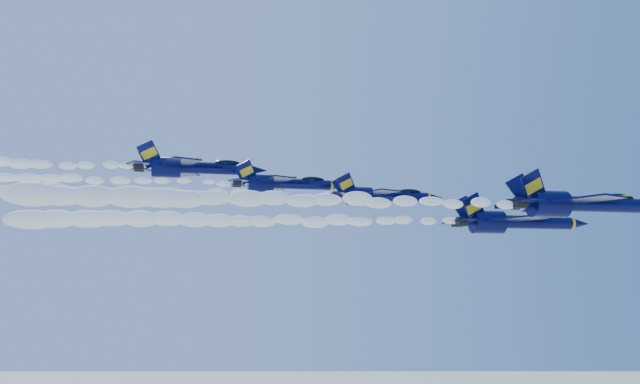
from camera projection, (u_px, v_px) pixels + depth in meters
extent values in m
cylinder|color=#070838|center=(604.00, 205.00, 68.89)|extent=(9.74, 1.62, 1.62)
ellipsoid|color=#070838|center=(548.00, 204.00, 67.47)|extent=(1.69, 2.92, 6.93)
ellipsoid|color=black|center=(618.00, 198.00, 69.38)|extent=(3.90, 1.27, 1.07)
cube|color=yellow|center=(618.00, 201.00, 69.34)|extent=(4.55, 1.08, 0.19)
cube|color=#070838|center=(589.00, 199.00, 63.69)|extent=(5.80, 6.88, 0.19)
cube|color=#070838|center=(543.00, 208.00, 72.07)|extent=(5.80, 6.88, 0.19)
cube|color=yellow|center=(603.00, 198.00, 64.01)|extent=(2.61, 5.42, 0.11)
cube|color=yellow|center=(554.00, 208.00, 72.40)|extent=(2.61, 5.42, 0.11)
cube|color=#070838|center=(533.00, 186.00, 66.11)|extent=(3.53, 1.11, 3.79)
cube|color=#070838|center=(522.00, 190.00, 68.31)|extent=(3.53, 1.11, 3.79)
cylinder|color=black|center=(520.00, 203.00, 65.99)|extent=(1.30, 1.19, 1.19)
cylinder|color=black|center=(513.00, 204.00, 67.35)|extent=(1.30, 1.19, 1.19)
cube|color=yellow|center=(577.00, 197.00, 68.33)|extent=(11.91, 0.38, 0.09)
ellipsoid|color=white|center=(282.00, 200.00, 61.38)|extent=(49.63, 2.26, 2.04)
cylinder|color=#070838|center=(536.00, 223.00, 77.06)|extent=(9.36, 1.56, 1.56)
ellipsoid|color=#070838|center=(487.00, 222.00, 75.70)|extent=(1.62, 2.81, 6.65)
cone|color=#070838|center=(580.00, 224.00, 78.31)|extent=(2.70, 1.56, 1.56)
cylinder|color=yellow|center=(571.00, 224.00, 78.05)|extent=(0.36, 1.62, 1.62)
ellipsoid|color=black|center=(549.00, 217.00, 77.54)|extent=(3.74, 1.22, 1.03)
cube|color=yellow|center=(549.00, 219.00, 77.49)|extent=(4.37, 1.04, 0.19)
cube|color=#070838|center=(519.00, 219.00, 72.07)|extent=(5.57, 6.61, 0.19)
cube|color=#070838|center=(486.00, 225.00, 80.12)|extent=(5.57, 6.61, 0.19)
cube|color=yellow|center=(531.00, 218.00, 72.38)|extent=(2.51, 5.21, 0.10)
cube|color=yellow|center=(496.00, 224.00, 80.43)|extent=(2.51, 5.21, 0.10)
cube|color=#070838|center=(474.00, 207.00, 74.39)|extent=(3.39, 1.07, 3.64)
cube|color=#070838|center=(466.00, 210.00, 76.51)|extent=(3.39, 1.07, 3.64)
cylinder|color=black|center=(462.00, 221.00, 74.28)|extent=(1.25, 1.14, 1.14)
cylinder|color=black|center=(457.00, 222.00, 75.59)|extent=(1.25, 1.14, 1.14)
cube|color=yellow|center=(513.00, 216.00, 76.53)|extent=(11.44, 0.36, 0.08)
ellipsoid|color=white|center=(249.00, 220.00, 69.65)|extent=(49.63, 2.17, 1.96)
cylinder|color=#070838|center=(399.00, 197.00, 81.92)|extent=(7.85, 1.31, 1.31)
ellipsoid|color=#070838|center=(359.00, 196.00, 80.77)|extent=(1.36, 2.35, 5.58)
cone|color=#070838|center=(435.00, 198.00, 82.97)|extent=(2.27, 1.31, 1.31)
cylinder|color=yellow|center=(428.00, 198.00, 82.75)|extent=(0.31, 1.36, 1.36)
ellipsoid|color=black|center=(410.00, 192.00, 82.32)|extent=(3.14, 1.02, 0.86)
cube|color=yellow|center=(410.00, 194.00, 82.28)|extent=(3.66, 0.87, 0.16)
cube|color=#070838|center=(379.00, 192.00, 77.73)|extent=(4.67, 5.54, 0.16)
cube|color=#070838|center=(363.00, 199.00, 84.48)|extent=(4.67, 5.54, 0.16)
cube|color=yellow|center=(388.00, 192.00, 77.99)|extent=(2.10, 4.37, 0.09)
cube|color=yellow|center=(372.00, 199.00, 84.75)|extent=(2.10, 4.37, 0.09)
cube|color=#070838|center=(346.00, 184.00, 79.68)|extent=(2.84, 0.90, 3.06)
cube|color=#070838|center=(343.00, 186.00, 81.45)|extent=(2.84, 0.90, 3.06)
cylinder|color=black|center=(337.00, 195.00, 79.59)|extent=(1.05, 0.96, 0.96)
cylinder|color=black|center=(335.00, 196.00, 80.68)|extent=(1.05, 0.96, 0.96)
cube|color=yellow|center=(380.00, 191.00, 81.47)|extent=(9.59, 0.31, 0.07)
ellipsoid|color=white|center=(132.00, 192.00, 74.87)|extent=(49.63, 1.82, 1.64)
cylinder|color=#070838|center=(302.00, 184.00, 84.61)|extent=(8.04, 1.34, 1.34)
ellipsoid|color=#070838|center=(261.00, 183.00, 83.43)|extent=(1.39, 2.41, 5.72)
cone|color=#070838|center=(339.00, 186.00, 85.68)|extent=(2.32, 1.34, 1.34)
cylinder|color=yellow|center=(331.00, 185.00, 85.46)|extent=(0.31, 1.39, 1.39)
ellipsoid|color=black|center=(313.00, 180.00, 85.02)|extent=(3.22, 1.04, 0.88)
cube|color=yellow|center=(313.00, 182.00, 84.98)|extent=(3.75, 0.89, 0.16)
cube|color=#070838|center=(276.00, 179.00, 80.32)|extent=(4.79, 5.68, 0.16)
cube|color=#070838|center=(269.00, 187.00, 87.23)|extent=(4.79, 5.68, 0.16)
cube|color=yellow|center=(286.00, 179.00, 80.59)|extent=(2.15, 4.47, 0.09)
cube|color=yellow|center=(278.00, 187.00, 87.50)|extent=(2.15, 4.47, 0.09)
cube|color=#070838|center=(247.00, 171.00, 82.32)|extent=(2.91, 0.92, 3.13)
cube|color=#070838|center=(245.00, 174.00, 84.13)|extent=(2.91, 0.92, 3.13)
cylinder|color=black|center=(237.00, 182.00, 82.22)|extent=(1.07, 0.98, 0.98)
cylinder|color=black|center=(237.00, 184.00, 83.34)|extent=(1.07, 0.98, 0.98)
cube|color=yellow|center=(282.00, 179.00, 84.15)|extent=(9.82, 0.31, 0.07)
ellipsoid|color=white|center=(33.00, 178.00, 77.51)|extent=(49.63, 1.87, 1.68)
cylinder|color=#070838|center=(215.00, 169.00, 88.48)|extent=(9.57, 1.59, 1.59)
ellipsoid|color=#070838|center=(166.00, 167.00, 87.09)|extent=(1.66, 2.87, 6.80)
cone|color=#070838|center=(258.00, 170.00, 89.76)|extent=(2.76, 1.59, 1.59)
cylinder|color=yellow|center=(249.00, 170.00, 89.50)|extent=(0.37, 1.66, 1.66)
ellipsoid|color=black|center=(228.00, 164.00, 88.97)|extent=(3.83, 1.24, 1.05)
cube|color=yellow|center=(228.00, 166.00, 88.93)|extent=(4.46, 1.06, 0.19)
cube|color=#070838|center=(180.00, 162.00, 83.38)|extent=(5.70, 6.75, 0.19)
cube|color=#070838|center=(181.00, 173.00, 91.61)|extent=(5.70, 6.75, 0.19)
cube|color=yellow|center=(191.00, 162.00, 83.70)|extent=(2.56, 5.32, 0.11)
cube|color=yellow|center=(191.00, 172.00, 91.93)|extent=(2.56, 5.32, 0.11)
cube|color=#070838|center=(149.00, 153.00, 85.76)|extent=(3.46, 1.09, 3.73)
cube|color=#070838|center=(150.00, 157.00, 87.92)|extent=(3.46, 1.09, 3.73)
cylinder|color=black|center=(138.00, 166.00, 85.64)|extent=(1.28, 1.17, 1.17)
cylinder|color=black|center=(139.00, 168.00, 86.98)|extent=(1.28, 1.17, 1.17)
cube|color=yellow|center=(192.00, 162.00, 87.94)|extent=(11.69, 0.37, 0.09)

